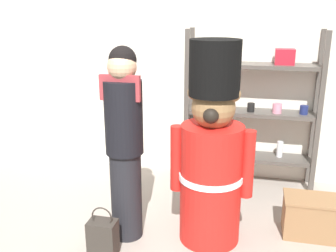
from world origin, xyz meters
TOP-DOWN VIEW (x-y plane):
  - back_wall at (0.00, 2.20)m, footprint 6.40×0.12m
  - merchandise_shelf at (0.91, 1.98)m, footprint 1.41×0.35m
  - teddy_bear_guard at (0.62, 0.76)m, footprint 0.68×0.53m
  - person_shopper at (-0.08, 0.65)m, footprint 0.32×0.31m
  - shopping_bag at (-0.17, 0.34)m, footprint 0.22×0.15m
  - display_crate at (1.46, 1.00)m, footprint 0.45×0.32m

SIDE VIEW (x-z plane):
  - shopping_bag at x=-0.17m, z-range -0.06..0.37m
  - display_crate at x=1.46m, z-range 0.00..0.35m
  - teddy_bear_guard at x=0.62m, z-range -0.09..1.59m
  - merchandise_shelf at x=0.91m, z-range 0.02..1.72m
  - person_shopper at x=-0.08m, z-range 0.06..1.69m
  - back_wall at x=0.00m, z-range 0.00..2.60m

